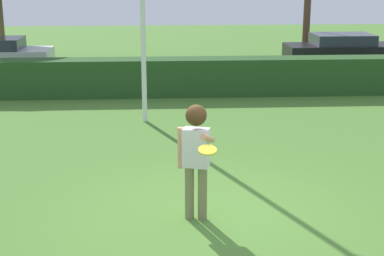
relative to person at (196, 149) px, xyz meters
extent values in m
plane|color=#4C7C2F|center=(0.27, 0.05, -1.11)|extent=(60.00, 60.00, 0.00)
cylinder|color=olive|center=(0.10, -0.02, -0.69)|extent=(0.14, 0.14, 0.84)
cylinder|color=olive|center=(-0.09, 0.04, -0.69)|extent=(0.14, 0.14, 0.84)
cube|color=silver|center=(0.00, 0.01, 0.02)|extent=(0.43, 0.32, 0.58)
cylinder|color=tan|center=(0.14, -0.33, 0.26)|extent=(0.27, 0.61, 0.30)
cylinder|color=tan|center=(-0.22, 0.08, 0.00)|extent=(0.09, 0.09, 0.62)
sphere|color=tan|center=(0.00, 0.01, 0.48)|extent=(0.22, 0.22, 0.22)
sphere|color=#482F18|center=(0.00, 0.01, 0.51)|extent=(0.31, 0.31, 0.31)
cylinder|color=yellow|center=(0.10, -0.81, 0.24)|extent=(0.25, 0.25, 0.08)
cube|color=#244B1F|center=(0.27, 8.78, -0.57)|extent=(24.55, 0.90, 1.09)
cylinder|color=black|center=(-5.02, 13.75, -0.81)|extent=(0.60, 0.10, 0.60)
cylinder|color=black|center=(-5.00, 12.05, -0.81)|extent=(0.60, 0.10, 0.60)
cube|color=black|center=(6.41, 13.43, -0.54)|extent=(4.22, 1.74, 0.55)
cube|color=#2D333D|center=(6.41, 13.43, -0.06)|extent=(2.22, 1.59, 0.40)
cylinder|color=black|center=(7.88, 14.29, -0.81)|extent=(0.60, 0.11, 0.60)
cylinder|color=black|center=(4.94, 14.26, -0.81)|extent=(0.60, 0.11, 0.60)
cylinder|color=black|center=(4.95, 12.56, -0.81)|extent=(0.60, 0.11, 0.60)
cylinder|color=brown|center=(5.40, 14.95, 1.06)|extent=(0.28, 0.28, 4.34)
cylinder|color=brown|center=(-6.66, 15.08, 0.51)|extent=(0.31, 0.31, 3.24)
camera|label=1|loc=(-0.53, -8.02, 2.57)|focal=54.01mm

